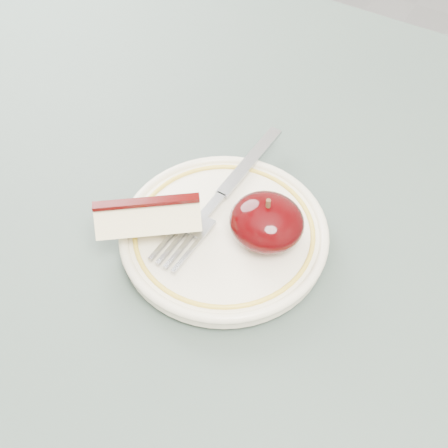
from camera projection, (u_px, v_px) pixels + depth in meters
The scene contains 5 objects.
table at pixel (129, 284), 0.64m from camera, with size 0.90×0.90×0.75m.
plate at pixel (224, 234), 0.55m from camera, with size 0.18×0.18×0.02m.
apple_half at pixel (267, 222), 0.53m from camera, with size 0.06×0.06×0.05m.
apple_wedge at pixel (148, 218), 0.53m from camera, with size 0.09×0.08×0.04m.
fork at pixel (220, 196), 0.57m from camera, with size 0.03×0.20×0.00m.
Camera 1 is at (0.26, -0.26, 1.20)m, focal length 50.00 mm.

